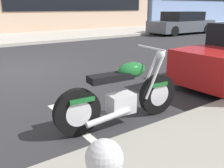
# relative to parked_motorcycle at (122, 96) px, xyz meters

# --- Properties ---
(ground_plane) EXTENTS (260.00, 260.00, 0.00)m
(ground_plane) POSITION_rel_parked_motorcycle_xyz_m (-0.65, 4.30, -0.44)
(ground_plane) COLOR #28282B
(sidewalk_far_curb) EXTENTS (120.00, 5.00, 0.14)m
(sidewalk_far_curb) POSITION_rel_parked_motorcycle_xyz_m (11.35, 11.49, -0.37)
(sidewalk_far_curb) COLOR #ADA89E
(sidewalk_far_curb) RESTS_ON ground
(parking_stall_stripe) EXTENTS (0.12, 2.20, 0.01)m
(parking_stall_stripe) POSITION_rel_parked_motorcycle_xyz_m (-0.65, 0.20, -0.44)
(parking_stall_stripe) COLOR silver
(parking_stall_stripe) RESTS_ON ground
(parked_motorcycle) EXTENTS (2.11, 0.62, 1.14)m
(parked_motorcycle) POSITION_rel_parked_motorcycle_xyz_m (0.00, 0.00, 0.00)
(parked_motorcycle) COLOR black
(parked_motorcycle) RESTS_ON ground
(car_opposite_curb) EXTENTS (4.71, 1.93, 1.43)m
(car_opposite_curb) POSITION_rel_parked_motorcycle_xyz_m (11.26, 8.35, 0.23)
(car_opposite_curb) COLOR #4C515B
(car_opposite_curb) RESTS_ON ground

